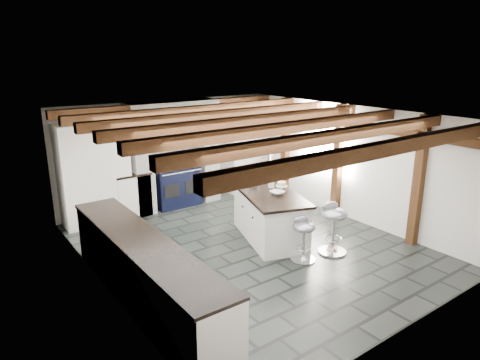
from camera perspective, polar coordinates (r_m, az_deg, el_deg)
ground at (r=7.59m, az=1.18°, el=-8.81°), size 6.00×6.00×0.00m
room_shell at (r=8.05m, az=-8.37°, el=0.58°), size 6.00×6.03×6.00m
range_cooker at (r=9.56m, az=-8.54°, el=-0.64°), size 1.00×0.63×0.99m
kitchen_island at (r=7.76m, az=4.00°, el=-4.72°), size 1.42×1.95×1.16m
bar_stool_near at (r=7.32m, az=12.36°, el=-5.50°), size 0.53×0.53×0.89m
bar_stool_far at (r=7.00m, az=8.49°, el=-7.11°), size 0.47×0.47×0.75m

